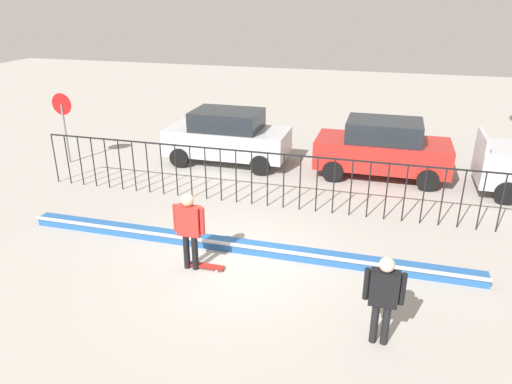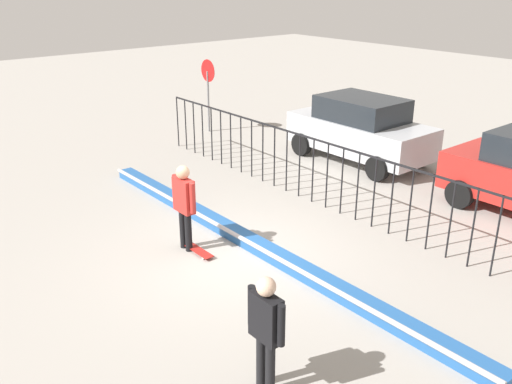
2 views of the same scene
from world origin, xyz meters
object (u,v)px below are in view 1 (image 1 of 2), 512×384
object	(u,v)px
stop_sign	(64,118)
parked_car_silver	(227,136)
camera_operator	(384,293)
parked_car_red	(382,148)
skateboard	(206,266)
skateboarder	(189,225)

from	to	relation	value
stop_sign	parked_car_silver	bearing A→B (deg)	15.60
camera_operator	parked_car_red	size ratio (longest dim) A/B	0.40
parked_car_silver	stop_sign	xyz separation A→B (m)	(-5.52, -1.54, 0.64)
parked_car_red	parked_car_silver	bearing A→B (deg)	176.97
camera_operator	parked_car_silver	bearing A→B (deg)	-29.09
skateboard	camera_operator	bearing A→B (deg)	-21.74
camera_operator	skateboard	bearing A→B (deg)	5.91
skateboarder	stop_sign	size ratio (longest dim) A/B	0.72
skateboarder	skateboard	size ratio (longest dim) A/B	2.24
stop_sign	skateboard	bearing A→B (deg)	-36.52
skateboard	parked_car_silver	bearing A→B (deg)	104.50
skateboarder	skateboard	xyz separation A→B (m)	(0.32, 0.08, -1.01)
parked_car_silver	skateboard	bearing A→B (deg)	-77.19
camera_operator	parked_car_red	world-z (taller)	parked_car_red
skateboarder	parked_car_silver	bearing A→B (deg)	131.86
camera_operator	skateboarder	bearing A→B (deg)	8.40
stop_sign	camera_operator	bearing A→B (deg)	-31.86
camera_operator	parked_car_red	distance (m)	8.55
parked_car_silver	parked_car_red	xyz separation A→B (m)	(5.35, 0.05, 0.00)
skateboarder	stop_sign	world-z (taller)	stop_sign
skateboarder	skateboard	distance (m)	1.07
camera_operator	parked_car_silver	xyz separation A→B (m)	(-5.67, 8.49, -0.05)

